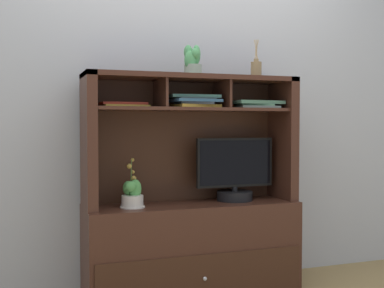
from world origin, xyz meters
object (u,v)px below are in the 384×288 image
(magazine_stack_right, at_px, (255,104))
(media_console, at_px, (192,226))
(potted_succulent, at_px, (193,62))
(diffuser_bottle, at_px, (256,69))
(potted_orchid, at_px, (131,198))
(tv_monitor, at_px, (235,175))
(magazine_stack_centre, at_px, (195,101))
(magazine_stack_left, at_px, (123,105))
(potted_fern, at_px, (132,196))

(magazine_stack_right, bearing_deg, media_console, 176.09)
(potted_succulent, bearing_deg, diffuser_bottle, -0.35)
(potted_orchid, xyz_separation_m, diffuser_bottle, (0.82, -0.04, 0.81))
(potted_orchid, bearing_deg, potted_succulent, -5.30)
(tv_monitor, height_order, magazine_stack_centre, magazine_stack_centre)
(magazine_stack_left, distance_m, diffuser_bottle, 0.90)
(magazine_stack_centre, xyz_separation_m, magazine_stack_right, (0.42, 0.00, -0.01))
(magazine_stack_left, bearing_deg, media_console, -4.80)
(potted_orchid, height_order, magazine_stack_right, magazine_stack_right)
(tv_monitor, distance_m, diffuser_bottle, 0.70)
(media_console, relative_size, potted_fern, 8.21)
(magazine_stack_centre, bearing_deg, tv_monitor, 6.17)
(potted_fern, bearing_deg, tv_monitor, 3.12)
(magazine_stack_left, xyz_separation_m, magazine_stack_right, (0.86, -0.07, 0.01))
(magazine_stack_left, height_order, magazine_stack_right, magazine_stack_right)
(potted_succulent, bearing_deg, magazine_stack_right, -1.15)
(magazine_stack_right, bearing_deg, potted_fern, -179.33)
(potted_fern, relative_size, magazine_stack_centre, 0.53)
(potted_orchid, xyz_separation_m, magazine_stack_centre, (0.39, -0.05, 0.59))
(magazine_stack_left, bearing_deg, magazine_stack_right, -4.36)
(tv_monitor, bearing_deg, potted_succulent, -176.27)
(potted_orchid, distance_m, potted_fern, 0.06)
(magazine_stack_centre, bearing_deg, diffuser_bottle, 1.24)
(magazine_stack_left, xyz_separation_m, diffuser_bottle, (0.87, -0.06, 0.24))
(potted_orchid, bearing_deg, diffuser_bottle, -2.67)
(magazine_stack_centre, height_order, magazine_stack_right, magazine_stack_centre)
(potted_orchid, relative_size, magazine_stack_left, 0.98)
(media_console, height_order, tv_monitor, media_console)
(tv_monitor, relative_size, diffuser_bottle, 2.14)
(tv_monitor, xyz_separation_m, diffuser_bottle, (0.14, -0.02, 0.69))
(tv_monitor, height_order, potted_succulent, potted_succulent)
(tv_monitor, relative_size, potted_orchid, 1.80)
(magazine_stack_left, height_order, potted_succulent, potted_succulent)
(potted_fern, relative_size, diffuser_bottle, 0.69)
(potted_orchid, bearing_deg, media_console, -2.24)
(potted_succulent, bearing_deg, potted_fern, -177.34)
(magazine_stack_right, bearing_deg, potted_orchid, 176.88)
(tv_monitor, bearing_deg, diffuser_bottle, -9.01)
(magazine_stack_right, bearing_deg, potted_succulent, 178.85)
(diffuser_bottle, distance_m, potted_succulent, 0.44)
(tv_monitor, bearing_deg, potted_orchid, 178.64)
(media_console, distance_m, potted_succulent, 1.03)
(magazine_stack_centre, bearing_deg, potted_succulent, 121.82)
(potted_orchid, height_order, diffuser_bottle, diffuser_bottle)
(magazine_stack_centre, height_order, potted_succulent, potted_succulent)
(media_console, xyz_separation_m, potted_fern, (-0.39, -0.04, 0.21))
(potted_orchid, distance_m, potted_succulent, 0.92)
(magazine_stack_centre, relative_size, diffuser_bottle, 1.29)
(potted_orchid, distance_m, magazine_stack_left, 0.57)
(media_console, relative_size, magazine_stack_right, 4.00)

